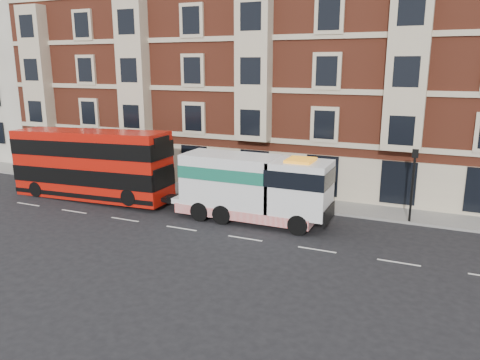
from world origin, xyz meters
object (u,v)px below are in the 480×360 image
(double_decker_bus, at_px, (90,163))
(tow_truck, at_px, (251,187))
(pedestrian, at_px, (111,171))
(box_van, at_px, (58,169))

(double_decker_bus, height_order, tow_truck, double_decker_bus)
(tow_truck, distance_m, pedestrian, 14.28)
(double_decker_bus, bearing_deg, pedestrian, 111.71)
(pedestrian, bearing_deg, tow_truck, 8.80)
(tow_truck, height_order, box_van, tow_truck)
(box_van, bearing_deg, double_decker_bus, -18.33)
(box_van, bearing_deg, tow_truck, -5.20)
(tow_truck, height_order, pedestrian, tow_truck)
(box_van, relative_size, pedestrian, 3.04)
(double_decker_bus, relative_size, pedestrian, 6.64)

